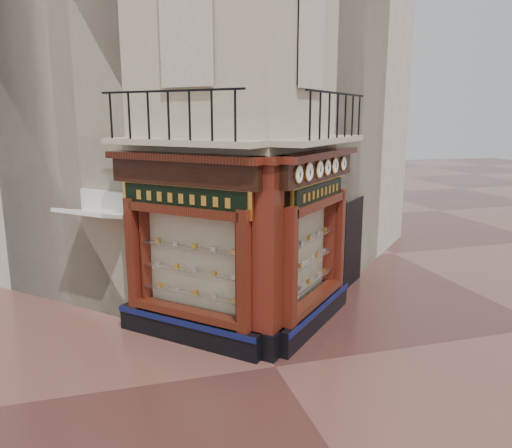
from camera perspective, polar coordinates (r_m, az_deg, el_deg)
name	(u,v)px	position (r m, az deg, el deg)	size (l,w,h in m)	color
ground	(275,367)	(9.94, 2.23, -15.98)	(80.00, 80.00, 0.00)	#472521
main_building	(208,69)	(14.79, -5.46, 17.22)	(8.00, 8.00, 12.00)	#BCB192
neighbour_left	(117,90)	(16.96, -15.58, 14.50)	(8.00, 8.00, 11.00)	beige
neighbour_right	(266,92)	(17.75, 1.15, 14.80)	(8.00, 8.00, 11.00)	beige
shopfront_left	(187,252)	(10.33, -7.89, -3.16)	(2.86, 2.86, 3.98)	black
shopfront_right	(314,242)	(11.07, 6.67, -2.09)	(2.86, 2.86, 3.98)	black
corner_pilaster	(268,262)	(9.63, 1.39, -4.36)	(0.85, 0.85, 3.98)	black
balcony	(254,140)	(10.19, -0.24, 9.53)	(5.94, 2.97, 1.03)	#BCB192
clock_a	(298,174)	(9.48, 4.87, 5.66)	(0.28, 0.28, 0.35)	#B28C3B
clock_b	(309,172)	(9.93, 6.04, 5.93)	(0.31, 0.31, 0.38)	#B28C3B
clock_c	(319,169)	(10.44, 7.24, 6.21)	(0.30, 0.30, 0.37)	#B28C3B
clock_d	(327,168)	(10.86, 8.12, 6.41)	(0.28, 0.28, 0.35)	#B28C3B
clock_e	(335,166)	(11.29, 8.97, 6.60)	(0.29, 0.29, 0.36)	#B28C3B
clock_f	(343,164)	(11.82, 9.91, 6.81)	(0.27, 0.27, 0.33)	#B28C3B
awning	(99,324)	(12.31, -17.48, -10.80)	(1.52, 0.91, 0.08)	silver
signboard_left	(183,198)	(10.03, -8.34, 2.94)	(2.28, 2.28, 0.61)	gold
signboard_right	(319,192)	(10.82, 7.20, 3.64)	(1.97, 1.97, 0.53)	gold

